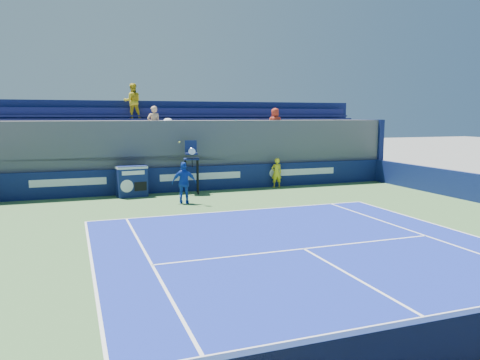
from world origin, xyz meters
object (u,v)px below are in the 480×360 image
object	(u,v)px
ball_person	(277,173)
umpire_chair	(191,161)
tennis_player	(184,183)
match_clock	(132,180)

from	to	relation	value
ball_person	umpire_chair	world-z (taller)	umpire_chair
umpire_chair	tennis_player	world-z (taller)	tennis_player
ball_person	umpire_chair	bearing A→B (deg)	8.38
tennis_player	umpire_chair	bearing A→B (deg)	69.16
umpire_chair	match_clock	bearing A→B (deg)	178.21
ball_person	tennis_player	world-z (taller)	tennis_player
umpire_chair	tennis_player	size ratio (longest dim) A/B	0.96
match_clock	umpire_chair	bearing A→B (deg)	-1.79
match_clock	tennis_player	distance (m)	3.05
ball_person	match_clock	world-z (taller)	ball_person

